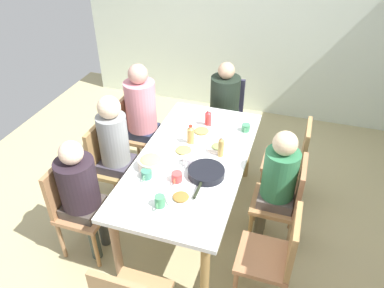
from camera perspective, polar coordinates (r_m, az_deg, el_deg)
ground_plane at (r=3.80m, az=0.00°, el=-11.27°), size 5.58×5.58×0.00m
wall_left at (r=5.15m, az=8.62°, el=18.41°), size 0.12×4.56×2.60m
dining_table at (r=3.34m, az=0.00°, el=-3.28°), size 1.85×0.93×0.76m
chair_0 at (r=4.17m, az=-8.51°, el=2.24°), size 0.40×0.40×0.90m
person_0 at (r=4.00m, az=-7.68°, el=5.15°), size 0.32×0.32×1.29m
chair_1 at (r=3.83m, az=15.07°, el=-2.03°), size 0.40×0.40×0.90m
chair_2 at (r=3.35m, az=-17.47°, el=-8.76°), size 0.40×0.40×0.90m
person_2 at (r=3.18m, az=-16.71°, el=-6.66°), size 0.32×0.32×1.17m
chair_3 at (r=3.35m, az=14.07°, el=-8.12°), size 0.40×0.40×0.90m
person_3 at (r=3.22m, az=12.94°, el=-5.31°), size 0.30×0.30×1.18m
chair_4 at (r=4.48m, az=5.15°, el=4.99°), size 0.40×0.40×0.90m
person_4 at (r=4.31m, az=5.00°, el=6.66°), size 0.34×0.34×1.16m
chair_6 at (r=2.92m, az=12.70°, el=-16.10°), size 0.40×0.40×0.90m
chair_7 at (r=3.73m, az=-12.48°, el=-2.67°), size 0.40×0.40×0.90m
person_7 at (r=3.56m, az=-11.64°, el=-0.09°), size 0.30×0.30×1.24m
plate_0 at (r=2.88m, az=-1.72°, el=-8.26°), size 0.23×0.23×0.04m
plate_1 at (r=3.40m, az=3.97°, el=-0.53°), size 0.20×0.20×0.04m
plate_2 at (r=3.35m, az=-1.29°, el=-1.10°), size 0.26×0.26×0.04m
plate_3 at (r=3.61m, az=1.48°, el=1.87°), size 0.25×0.25×0.04m
bowl_0 at (r=3.17m, az=-6.32°, el=-2.86°), size 0.22×0.22×0.11m
serving_pan at (r=3.08m, az=2.18°, el=-4.41°), size 0.49×0.31×0.06m
cup_0 at (r=3.18m, az=-0.55°, el=-2.64°), size 0.12×0.09×0.08m
cup_1 at (r=3.67m, az=8.22°, el=2.47°), size 0.12×0.08×0.07m
cup_2 at (r=2.81m, az=-4.96°, el=-8.74°), size 0.11×0.08×0.09m
cup_3 at (r=3.03m, az=-2.35°, el=-5.08°), size 0.12×0.09×0.08m
cup_4 at (r=3.08m, az=-6.99°, el=-4.60°), size 0.12×0.09×0.07m
bottle_0 at (r=3.27m, az=4.46°, el=-0.44°), size 0.05×0.05×0.21m
bottle_1 at (r=3.42m, az=-0.21°, el=1.37°), size 0.07×0.07×0.20m
bottle_2 at (r=3.69m, az=2.49°, el=3.96°), size 0.07×0.07×0.18m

